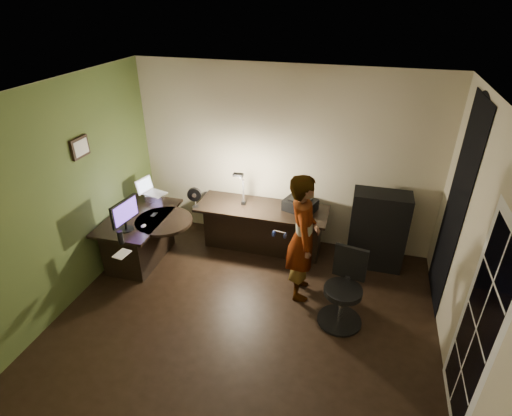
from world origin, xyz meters
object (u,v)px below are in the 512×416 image
(monitor, at_px, (125,219))
(desk_left, at_px, (142,238))
(person, at_px, (303,238))
(cabinet, at_px, (378,230))
(desk_right, at_px, (262,228))
(office_chair, at_px, (343,291))

(monitor, bearing_deg, desk_left, 102.71)
(monitor, height_order, person, person)
(cabinet, bearing_deg, monitor, -160.82)
(desk_right, distance_m, person, 1.22)
(monitor, bearing_deg, desk_right, 42.36)
(office_chair, bearing_deg, person, 154.21)
(desk_right, xyz_separation_m, office_chair, (1.31, -1.24, 0.11))
(office_chair, bearing_deg, desk_right, 146.77)
(monitor, distance_m, office_chair, 2.92)
(cabinet, distance_m, monitor, 3.46)
(desk_right, relative_size, office_chair, 2.04)
(desk_right, bearing_deg, desk_left, -155.57)
(desk_left, xyz_separation_m, office_chair, (2.92, -0.50, 0.11))
(desk_left, distance_m, office_chair, 2.96)
(office_chair, height_order, person, person)
(monitor, height_order, office_chair, monitor)
(person, bearing_deg, office_chair, -137.95)
(office_chair, bearing_deg, desk_left, -179.55)
(desk_right, bearing_deg, cabinet, 2.08)
(cabinet, xyz_separation_m, office_chair, (-0.35, -1.31, -0.10))
(desk_left, bearing_deg, office_chair, -10.73)
(desk_right, height_order, person, person)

